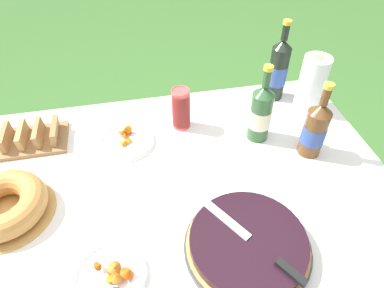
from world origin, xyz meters
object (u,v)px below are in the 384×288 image
bundt_cake (4,205)px  snack_plate_left (127,141)px  juice_bottle_red (278,70)px  cider_bottle_amber (315,129)px  cider_bottle_green (261,113)px  paper_towel_roll (312,84)px  bread_board (32,138)px  snack_plate_near (112,276)px  cup_stack (181,109)px  serving_knife (257,245)px  berry_tart (248,244)px

bundt_cake → snack_plate_left: (0.40, 0.26, -0.03)m
juice_bottle_red → cider_bottle_amber: bearing=-90.2°
cider_bottle_green → paper_towel_roll: cider_bottle_green is taller
bread_board → snack_plate_left: bearing=-12.2°
snack_plate_near → snack_plate_left: bearing=81.9°
bundt_cake → paper_towel_roll: (1.17, 0.33, 0.08)m
cup_stack → paper_towel_roll: paper_towel_roll is taller
cup_stack → juice_bottle_red: bearing=15.1°
paper_towel_roll → snack_plate_left: bearing=-174.9°
serving_knife → cup_stack: size_ratio=1.88×
berry_tart → snack_plate_near: bearing=-178.8°
bundt_cake → snack_plate_near: bundt_cake is taller
serving_knife → snack_plate_near: (-0.41, 0.02, -0.05)m
paper_towel_roll → bread_board: paper_towel_roll is taller
bundt_cake → juice_bottle_red: 1.16m
snack_plate_near → snack_plate_left: (0.08, 0.54, -0.00)m
cup_stack → paper_towel_roll: bearing=1.0°
berry_tart → cup_stack: size_ratio=2.11×
serving_knife → snack_plate_left: (-0.33, 0.56, -0.05)m
berry_tart → paper_towel_roll: size_ratio=1.50×
serving_knife → paper_towel_roll: 0.77m
paper_towel_roll → snack_plate_near: bearing=-144.6°
berry_tart → paper_towel_roll: 0.77m
snack_plate_left → cider_bottle_amber: bearing=-15.5°
berry_tart → serving_knife: (0.02, -0.02, 0.04)m
snack_plate_left → snack_plate_near: bearing=-98.1°
serving_knife → cup_stack: cup_stack is taller
juice_bottle_red → paper_towel_roll: 0.15m
bundt_cake → cup_stack: (0.62, 0.32, 0.04)m
juice_bottle_red → snack_plate_left: 0.71m
cup_stack → snack_plate_left: bearing=-165.2°
cider_bottle_green → paper_towel_roll: 0.30m
cider_bottle_green → cider_bottle_amber: bearing=-36.5°
cup_stack → snack_plate_near: bearing=-116.8°
bundt_cake → cider_bottle_green: (0.90, 0.19, 0.08)m
cup_stack → cider_bottle_amber: 0.51m
cup_stack → cider_bottle_green: 0.31m
cup_stack → snack_plate_near: cup_stack is taller
serving_knife → juice_bottle_red: (0.34, 0.74, 0.07)m
serving_knife → cider_bottle_amber: (0.34, 0.37, 0.05)m
cider_bottle_amber → snack_plate_left: 0.70m
bundt_cake → juice_bottle_red: size_ratio=0.83×
berry_tart → bread_board: bearing=137.9°
serving_knife → bread_board: size_ratio=1.27×
serving_knife → cider_bottle_amber: size_ratio=1.09×
cider_bottle_amber → bundt_cake: bearing=-176.2°
bundt_cake → cider_bottle_green: 0.93m
berry_tart → snack_plate_near: size_ratio=1.82×
serving_knife → snack_plate_left: serving_knife is taller
berry_tart → cup_stack: bearing=98.5°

